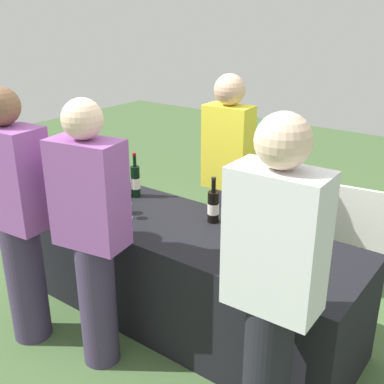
{
  "coord_description": "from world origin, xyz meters",
  "views": [
    {
      "loc": [
        1.64,
        -2.2,
        2.04
      ],
      "look_at": [
        0.0,
        0.0,
        0.97
      ],
      "focal_mm": 44.46,
      "sensor_mm": 36.0,
      "label": 1
    }
  ],
  "objects_px": {
    "wine_glass_3": "(240,234)",
    "guest_0": "(16,214)",
    "wine_bottle_0": "(122,181)",
    "menu_board": "(344,239)",
    "guest_2": "(273,289)",
    "wine_glass_0": "(88,196)",
    "wine_glass_2": "(127,205)",
    "wine_bottle_1": "(136,181)",
    "wine_glass_1": "(123,201)",
    "wine_bottle_2": "(213,206)",
    "server_pouring": "(227,174)",
    "wine_bottle_3": "(244,214)",
    "guest_1": "(92,231)"
  },
  "relations": [
    {
      "from": "wine_glass_3",
      "to": "guest_0",
      "type": "xyz_separation_m",
      "value": [
        -1.17,
        -0.68,
        0.06
      ]
    },
    {
      "from": "wine_bottle_0",
      "to": "menu_board",
      "type": "height_order",
      "value": "wine_bottle_0"
    },
    {
      "from": "guest_2",
      "to": "wine_glass_0",
      "type": "bearing_deg",
      "value": 164.19
    },
    {
      "from": "wine_glass_2",
      "to": "guest_2",
      "type": "distance_m",
      "value": 1.4
    },
    {
      "from": "wine_bottle_1",
      "to": "wine_glass_1",
      "type": "height_order",
      "value": "wine_bottle_1"
    },
    {
      "from": "wine_bottle_2",
      "to": "wine_glass_0",
      "type": "distance_m",
      "value": 0.89
    },
    {
      "from": "wine_glass_3",
      "to": "guest_0",
      "type": "height_order",
      "value": "guest_0"
    },
    {
      "from": "server_pouring",
      "to": "menu_board",
      "type": "bearing_deg",
      "value": -151.66
    },
    {
      "from": "wine_bottle_1",
      "to": "wine_glass_0",
      "type": "bearing_deg",
      "value": -107.07
    },
    {
      "from": "wine_glass_2",
      "to": "server_pouring",
      "type": "distance_m",
      "value": 0.79
    },
    {
      "from": "wine_glass_1",
      "to": "guest_0",
      "type": "relative_size",
      "value": 0.08
    },
    {
      "from": "wine_bottle_2",
      "to": "wine_glass_3",
      "type": "distance_m",
      "value": 0.41
    },
    {
      "from": "wine_bottle_2",
      "to": "wine_bottle_3",
      "type": "relative_size",
      "value": 1.0
    },
    {
      "from": "server_pouring",
      "to": "guest_0",
      "type": "distance_m",
      "value": 1.48
    },
    {
      "from": "wine_bottle_0",
      "to": "wine_glass_1",
      "type": "height_order",
      "value": "wine_bottle_0"
    },
    {
      "from": "guest_0",
      "to": "guest_1",
      "type": "distance_m",
      "value": 0.55
    },
    {
      "from": "wine_bottle_3",
      "to": "guest_2",
      "type": "bearing_deg",
      "value": -52.24
    },
    {
      "from": "wine_bottle_3",
      "to": "wine_bottle_2",
      "type": "bearing_deg",
      "value": -175.69
    },
    {
      "from": "server_pouring",
      "to": "wine_glass_1",
      "type": "bearing_deg",
      "value": 56.27
    },
    {
      "from": "guest_0",
      "to": "guest_2",
      "type": "bearing_deg",
      "value": -0.26
    },
    {
      "from": "wine_bottle_0",
      "to": "wine_glass_3",
      "type": "xyz_separation_m",
      "value": [
        1.14,
        -0.2,
        -0.02
      ]
    },
    {
      "from": "guest_2",
      "to": "menu_board",
      "type": "bearing_deg",
      "value": 96.56
    },
    {
      "from": "wine_bottle_2",
      "to": "wine_glass_1",
      "type": "xyz_separation_m",
      "value": [
        -0.57,
        -0.25,
        -0.02
      ]
    },
    {
      "from": "wine_bottle_3",
      "to": "guest_2",
      "type": "xyz_separation_m",
      "value": [
        0.6,
        -0.78,
        0.08
      ]
    },
    {
      "from": "wine_bottle_1",
      "to": "wine_glass_0",
      "type": "height_order",
      "value": "wine_bottle_1"
    },
    {
      "from": "guest_0",
      "to": "menu_board",
      "type": "distance_m",
      "value": 2.32
    },
    {
      "from": "wine_glass_1",
      "to": "guest_2",
      "type": "relative_size",
      "value": 0.08
    },
    {
      "from": "wine_bottle_1",
      "to": "wine_glass_2",
      "type": "distance_m",
      "value": 0.39
    },
    {
      "from": "server_pouring",
      "to": "wine_glass_3",
      "type": "bearing_deg",
      "value": 125.58
    },
    {
      "from": "wine_bottle_1",
      "to": "wine_bottle_3",
      "type": "bearing_deg",
      "value": -0.51
    },
    {
      "from": "wine_glass_0",
      "to": "guest_1",
      "type": "distance_m",
      "value": 0.71
    },
    {
      "from": "wine_bottle_3",
      "to": "wine_glass_0",
      "type": "bearing_deg",
      "value": -161.32
    },
    {
      "from": "wine_bottle_2",
      "to": "server_pouring",
      "type": "bearing_deg",
      "value": 111.44
    },
    {
      "from": "wine_bottle_0",
      "to": "wine_glass_2",
      "type": "distance_m",
      "value": 0.41
    },
    {
      "from": "wine_bottle_1",
      "to": "wine_bottle_2",
      "type": "relative_size",
      "value": 1.09
    },
    {
      "from": "wine_bottle_0",
      "to": "wine_glass_2",
      "type": "height_order",
      "value": "wine_bottle_0"
    },
    {
      "from": "server_pouring",
      "to": "guest_1",
      "type": "bearing_deg",
      "value": 81.94
    },
    {
      "from": "wine_glass_0",
      "to": "wine_glass_2",
      "type": "height_order",
      "value": "wine_glass_2"
    },
    {
      "from": "wine_bottle_3",
      "to": "wine_glass_3",
      "type": "height_order",
      "value": "wine_bottle_3"
    },
    {
      "from": "wine_glass_2",
      "to": "wine_bottle_1",
      "type": "bearing_deg",
      "value": 125.09
    },
    {
      "from": "wine_glass_0",
      "to": "wine_glass_2",
      "type": "xyz_separation_m",
      "value": [
        0.34,
        0.04,
        0.01
      ]
    },
    {
      "from": "wine_bottle_0",
      "to": "wine_glass_0",
      "type": "relative_size",
      "value": 2.55
    },
    {
      "from": "wine_bottle_0",
      "to": "server_pouring",
      "type": "relative_size",
      "value": 0.2
    },
    {
      "from": "menu_board",
      "to": "wine_glass_3",
      "type": "bearing_deg",
      "value": -110.74
    },
    {
      "from": "wine_glass_0",
      "to": "wine_glass_3",
      "type": "relative_size",
      "value": 0.94
    },
    {
      "from": "wine_glass_0",
      "to": "guest_0",
      "type": "distance_m",
      "value": 0.57
    },
    {
      "from": "wine_glass_2",
      "to": "wine_glass_3",
      "type": "xyz_separation_m",
      "value": [
        0.83,
        0.07,
        0.0
      ]
    },
    {
      "from": "guest_2",
      "to": "guest_0",
      "type": "bearing_deg",
      "value": -176.53
    },
    {
      "from": "wine_bottle_2",
      "to": "wine_glass_3",
      "type": "bearing_deg",
      "value": -33.39
    },
    {
      "from": "wine_bottle_1",
      "to": "server_pouring",
      "type": "height_order",
      "value": "server_pouring"
    }
  ]
}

